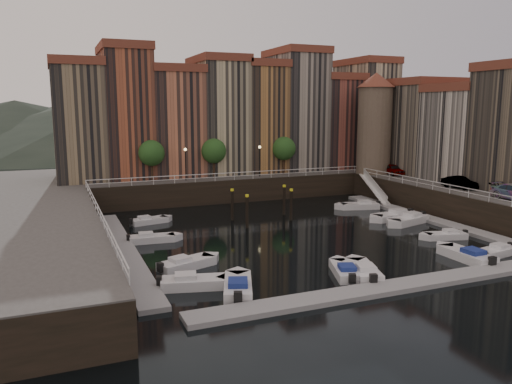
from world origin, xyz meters
name	(u,v)px	position (x,y,z in m)	size (l,w,h in m)	color
ground	(289,231)	(0.00, 0.00, 0.00)	(200.00, 200.00, 0.00)	black
quay_far	(211,181)	(0.00, 26.00, 1.50)	(80.00, 20.00, 3.00)	black
dock_left	(123,250)	(-16.20, -1.00, 0.17)	(2.00, 28.00, 0.35)	gray
dock_right	(426,218)	(16.20, -1.00, 0.17)	(2.00, 28.00, 0.35)	gray
dock_near	(399,286)	(0.00, -17.00, 0.17)	(30.00, 2.00, 0.35)	gray
mountains	(133,121)	(1.72, 110.00, 7.92)	(145.00, 100.00, 18.00)	#2D382D
far_terrace	(238,116)	(3.31, 23.50, 10.95)	(48.70, 10.30, 17.50)	#816F52
right_terrace	(471,129)	(26.50, 3.80, 9.56)	(9.30, 24.30, 14.00)	#756A58
corner_tower	(375,122)	(20.00, 14.50, 10.19)	(5.20, 5.20, 13.80)	#6B5B4C
promenade_trees	(219,151)	(-1.33, 18.20, 6.58)	(21.20, 3.20, 5.20)	black
street_lamps	(224,157)	(-1.00, 17.20, 5.90)	(10.36, 0.36, 4.18)	black
railings	(270,187)	(0.00, 4.88, 3.79)	(36.08, 34.04, 0.52)	white
gangway	(374,187)	(17.10, 10.00, 1.92)	(2.78, 8.32, 3.73)	white
mooring_pilings	(264,206)	(-0.41, 5.36, 1.65)	(6.77, 4.67, 3.78)	black
boat_left_0	(193,282)	(-12.95, -11.57, 0.38)	(4.99, 2.84, 1.12)	silver
boat_left_1	(185,264)	(-12.39, -7.30, 0.36)	(4.80, 3.05, 1.08)	silver
boat_left_3	(151,238)	(-13.42, 1.28, 0.33)	(4.38, 1.96, 0.99)	silver
boat_left_4	(148,221)	(-12.33, 8.70, 0.32)	(4.19, 2.28, 0.94)	silver
boat_right_0	(496,251)	(12.42, -13.80, 0.33)	(4.36, 2.17, 0.98)	silver
boat_right_1	(446,235)	(12.43, -8.05, 0.32)	(4.18, 2.34, 0.94)	silver
boat_right_2	(409,220)	(13.27, -1.72, 0.40)	(5.37, 3.15, 1.20)	silver
boat_right_3	(394,216)	(12.99, 0.44, 0.40)	(5.25, 2.38, 1.18)	silver
boat_right_4	(360,206)	(12.95, 6.84, 0.37)	(4.96, 2.90, 1.11)	silver
boat_near_0	(238,287)	(-10.42, -13.58, 0.39)	(3.31, 5.08, 1.14)	silver
boat_near_1	(345,271)	(-1.96, -13.38, 0.35)	(2.95, 4.57, 1.03)	silver
boat_near_2	(364,271)	(-0.77, -13.97, 0.37)	(3.02, 4.89, 1.10)	silver
boat_near_3	(468,256)	(9.16, -13.94, 0.40)	(1.90, 5.12, 1.17)	silver
car_a	(393,170)	(21.42, 11.95, 3.73)	(1.72, 4.27, 1.45)	gray
car_b	(460,183)	(21.07, -0.52, 3.68)	(1.44, 4.14, 1.36)	gray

